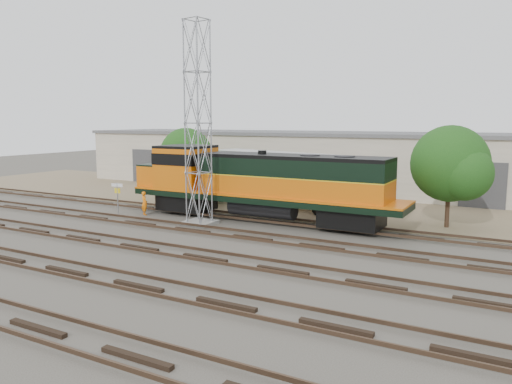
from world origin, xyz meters
The scene contains 12 objects.
ground centered at (0.00, 0.00, 0.00)m, with size 140.00×140.00×0.00m, color #47423A.
dirt_strip centered at (0.00, 15.00, 0.01)m, with size 80.00×16.00×0.02m, color #726047.
tracks centered at (0.00, -3.00, 0.08)m, with size 80.00×20.40×0.28m.
warehouse centered at (0.04, 22.98, 2.65)m, with size 58.40×10.40×5.30m.
locomotive centered at (-2.14, 6.00, 2.52)m, with size 18.40×3.23×4.42m.
signal_tower centered at (-4.80, 3.36, 5.98)m, with size 1.81×1.81×12.27m.
sign_post centered at (-11.73, 3.48, 1.51)m, with size 0.88×0.18×2.15m.
worker centered at (-9.88, 4.09, 0.81)m, with size 0.59×0.39×1.62m, color orange.
semi_trailer centered at (-3.04, 11.83, 2.52)m, with size 13.20×6.37×4.01m.
tree_west centered at (-12.31, 12.25, 3.45)m, with size 4.63×4.41×5.77m.
tree_mid centered at (-9.63, 10.23, 2.04)m, with size 5.16×4.91×4.91m.
tree_east centered at (8.99, 9.61, 3.74)m, with size 4.77×4.54×6.13m.
Camera 1 is at (12.92, -21.51, 6.41)m, focal length 35.00 mm.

